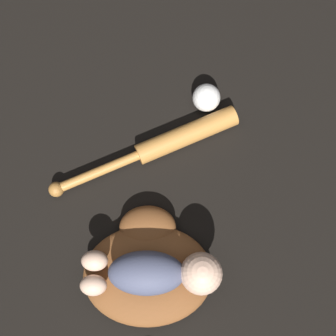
# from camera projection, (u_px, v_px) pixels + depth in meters

# --- Properties ---
(ground_plane) EXTENTS (6.00, 6.00, 0.00)m
(ground_plane) POSITION_uv_depth(u_px,v_px,m) (137.00, 285.00, 1.18)
(ground_plane) COLOR black
(baseball_glove) EXTENTS (0.33, 0.31, 0.07)m
(baseball_glove) POSITION_uv_depth(u_px,v_px,m) (148.00, 267.00, 1.15)
(baseball_glove) COLOR brown
(baseball_glove) RESTS_ON ground
(baby_figure) EXTENTS (0.33, 0.11, 0.10)m
(baby_figure) POSITION_uv_depth(u_px,v_px,m) (159.00, 273.00, 1.07)
(baby_figure) COLOR #4C516B
(baby_figure) RESTS_ON baseball_glove
(baseball_bat) EXTENTS (0.50, 0.27, 0.06)m
(baseball_bat) POSITION_uv_depth(u_px,v_px,m) (168.00, 143.00, 1.25)
(baseball_bat) COLOR #C6843D
(baseball_bat) RESTS_ON ground
(baseball) EXTENTS (0.08, 0.08, 0.08)m
(baseball) POSITION_uv_depth(u_px,v_px,m) (206.00, 98.00, 1.27)
(baseball) COLOR white
(baseball) RESTS_ON ground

